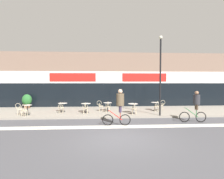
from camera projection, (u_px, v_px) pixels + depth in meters
ground_plane at (119, 139)px, 8.05m from camera, size 120.00×120.00×0.00m
sidewalk_slab at (110, 111)px, 15.27m from camera, size 40.00×5.50×0.12m
storefront_facade at (108, 80)px, 19.86m from camera, size 40.00×4.06×5.67m
bike_lane_stripe at (115, 127)px, 10.21m from camera, size 36.00×0.70×0.01m
bistro_table_0 at (28, 108)px, 13.29m from camera, size 0.61×0.61×0.76m
bistro_table_1 at (63, 106)px, 14.71m from camera, size 0.77×0.77×0.73m
bistro_table_2 at (86, 106)px, 14.40m from camera, size 0.78×0.78×0.75m
bistro_table_3 at (108, 105)px, 15.18m from camera, size 0.72×0.72×0.72m
bistro_table_4 at (133, 106)px, 14.03m from camera, size 0.80×0.80×0.78m
bistro_table_5 at (155, 105)px, 15.46m from camera, size 0.65×0.65×0.72m
cafe_chair_0_near at (24, 109)px, 12.67m from camera, size 0.45×0.60×0.90m
cafe_chair_0_side at (19, 108)px, 13.26m from camera, size 0.59×0.43×0.90m
cafe_chair_1_near at (61, 107)px, 14.08m from camera, size 0.42×0.58×0.90m
cafe_chair_2_near at (85, 107)px, 13.78m from camera, size 0.41×0.58×0.90m
cafe_chair_3_near at (108, 106)px, 14.56m from camera, size 0.44×0.59×0.90m
cafe_chair_3_side at (100, 105)px, 15.15m from camera, size 0.59×0.43×0.90m
cafe_chair_4_near at (134, 108)px, 13.40m from camera, size 0.41×0.58×0.90m
cafe_chair_5_near at (157, 105)px, 14.83m from camera, size 0.42×0.59×0.90m
cafe_chair_5_side at (162, 105)px, 15.49m from camera, size 0.59×0.43×0.90m
planter_pot at (27, 101)px, 16.79m from camera, size 0.89×0.89×1.34m
lamp_post at (160, 70)px, 12.94m from camera, size 0.26×0.26×5.92m
cyclist_0 at (119, 104)px, 10.50m from camera, size 1.72×0.50×2.20m
cyclist_1 at (195, 105)px, 11.35m from camera, size 1.75×0.53×2.04m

